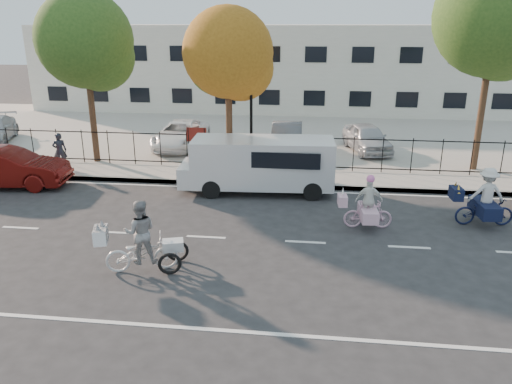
# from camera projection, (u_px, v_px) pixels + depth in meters

# --- Properties ---
(ground) EXTENTS (120.00, 120.00, 0.00)m
(ground) POSITION_uv_depth(u_px,v_px,m) (206.00, 237.00, 15.11)
(ground) COLOR #333334
(road_markings) EXTENTS (60.00, 9.52, 0.01)m
(road_markings) POSITION_uv_depth(u_px,v_px,m) (206.00, 237.00, 15.11)
(road_markings) COLOR silver
(road_markings) RESTS_ON ground
(curb) EXTENTS (60.00, 0.10, 0.15)m
(curb) POSITION_uv_depth(u_px,v_px,m) (233.00, 184.00, 19.83)
(curb) COLOR #A8A399
(curb) RESTS_ON ground
(sidewalk) EXTENTS (60.00, 2.20, 0.15)m
(sidewalk) POSITION_uv_depth(u_px,v_px,m) (237.00, 176.00, 20.82)
(sidewalk) COLOR #A8A399
(sidewalk) RESTS_ON ground
(parking_lot) EXTENTS (60.00, 15.60, 0.15)m
(parking_lot) POSITION_uv_depth(u_px,v_px,m) (261.00, 132.00, 29.18)
(parking_lot) COLOR #A8A399
(parking_lot) RESTS_ON ground
(iron_fence) EXTENTS (58.00, 0.06, 1.50)m
(iron_fence) POSITION_uv_depth(u_px,v_px,m) (241.00, 151.00, 21.58)
(iron_fence) COLOR black
(iron_fence) RESTS_ON sidewalk
(building) EXTENTS (34.00, 10.00, 6.00)m
(building) POSITION_uv_depth(u_px,v_px,m) (276.00, 67.00, 37.63)
(building) COLOR silver
(building) RESTS_ON ground
(lamppost) EXTENTS (0.36, 0.36, 4.33)m
(lamppost) POSITION_uv_depth(u_px,v_px,m) (251.00, 101.00, 20.44)
(lamppost) COLOR black
(lamppost) RESTS_ON sidewalk
(street_sign) EXTENTS (0.85, 0.06, 1.80)m
(street_sign) POSITION_uv_depth(u_px,v_px,m) (197.00, 140.00, 21.25)
(street_sign) COLOR black
(street_sign) RESTS_ON sidewalk
(zebra_trike) EXTENTS (2.26, 1.36, 1.94)m
(zebra_trike) POSITION_uv_depth(u_px,v_px,m) (141.00, 244.00, 12.87)
(zebra_trike) COLOR silver
(zebra_trike) RESTS_ON ground
(unicorn_bike) EXTENTS (1.74, 1.22, 1.75)m
(unicorn_bike) POSITION_uv_depth(u_px,v_px,m) (367.00, 209.00, 15.61)
(unicorn_bike) COLOR #E2ACC6
(unicorn_bike) RESTS_ON ground
(bull_bike) EXTENTS (2.06, 1.42, 1.90)m
(bull_bike) POSITION_uv_depth(u_px,v_px,m) (485.00, 203.00, 15.80)
(bull_bike) COLOR #0F1533
(bull_bike) RESTS_ON ground
(white_van) EXTENTS (5.87, 2.25, 2.05)m
(white_van) POSITION_uv_depth(u_px,v_px,m) (260.00, 163.00, 18.84)
(white_van) COLOR silver
(white_van) RESTS_ON ground
(red_sedan) EXTENTS (4.85, 2.20, 1.54)m
(red_sedan) POSITION_uv_depth(u_px,v_px,m) (6.00, 168.00, 19.50)
(red_sedan) COLOR #540C09
(red_sedan) RESTS_ON ground
(pedestrian) EXTENTS (0.68, 0.59, 1.57)m
(pedestrian) POSITION_uv_depth(u_px,v_px,m) (60.00, 151.00, 21.44)
(pedestrian) COLOR black
(pedestrian) RESTS_ON sidewalk
(lot_car_b) EXTENTS (2.19, 4.70, 1.30)m
(lot_car_b) POSITION_uv_depth(u_px,v_px,m) (181.00, 134.00, 25.20)
(lot_car_b) COLOR white
(lot_car_b) RESTS_ON parking_lot
(lot_car_c) EXTENTS (1.59, 4.22, 1.38)m
(lot_car_c) POSITION_uv_depth(u_px,v_px,m) (287.00, 138.00, 24.33)
(lot_car_c) COLOR #54575C
(lot_car_c) RESTS_ON parking_lot
(lot_car_d) EXTENTS (2.51, 4.21, 1.34)m
(lot_car_d) POSITION_uv_depth(u_px,v_px,m) (367.00, 138.00, 24.37)
(lot_car_d) COLOR #B4B7BD
(lot_car_d) RESTS_ON parking_lot
(tree_west) EXTENTS (4.10, 4.10, 7.53)m
(tree_west) POSITION_uv_depth(u_px,v_px,m) (89.00, 45.00, 21.25)
(tree_west) COLOR #442D1D
(tree_west) RESTS_ON ground
(tree_mid) EXTENTS (3.75, 3.75, 6.88)m
(tree_mid) POSITION_uv_depth(u_px,v_px,m) (232.00, 57.00, 20.51)
(tree_mid) COLOR #442D1D
(tree_mid) RESTS_ON ground
(tree_east) EXTENTS (4.82, 4.82, 8.83)m
(tree_east) POSITION_uv_depth(u_px,v_px,m) (498.00, 22.00, 19.71)
(tree_east) COLOR #442D1D
(tree_east) RESTS_ON ground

